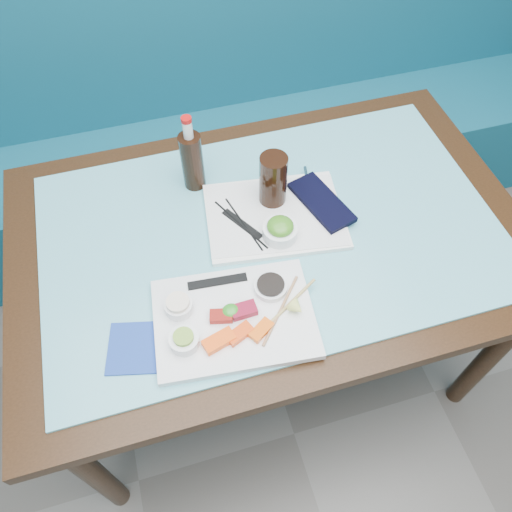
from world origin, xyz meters
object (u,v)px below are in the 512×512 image
object	(u,v)px
dining_table	(270,251)
sashimi_plate	(234,319)
cola_glass	(273,180)
seaweed_bowl	(280,232)
serving_tray	(275,216)
blue_napkin	(136,348)
cola_bottle_body	(192,162)
booth_bench	(211,138)

from	to	relation	value
dining_table	sashimi_plate	distance (m)	0.30
dining_table	sashimi_plate	world-z (taller)	sashimi_plate
sashimi_plate	cola_glass	size ratio (longest dim) A/B	2.43
seaweed_bowl	sashimi_plate	bearing A→B (deg)	-131.32
serving_tray	seaweed_bowl	bearing A→B (deg)	-90.06
serving_tray	blue_napkin	bearing A→B (deg)	-138.65
seaweed_bowl	cola_bottle_body	world-z (taller)	cola_bottle_body
blue_napkin	booth_bench	bearing A→B (deg)	69.71
seaweed_bowl	cola_bottle_body	size ratio (longest dim) A/B	0.52
cola_glass	blue_napkin	bearing A→B (deg)	-141.99
dining_table	cola_bottle_body	world-z (taller)	cola_bottle_body
cola_glass	cola_bottle_body	bearing A→B (deg)	145.75
cola_glass	sashimi_plate	bearing A→B (deg)	-120.75
seaweed_bowl	blue_napkin	size ratio (longest dim) A/B	0.71
sashimi_plate	cola_bottle_body	xyz separation A→B (m)	(0.00, 0.46, 0.08)
serving_tray	seaweed_bowl	world-z (taller)	seaweed_bowl
serving_tray	blue_napkin	world-z (taller)	serving_tray
seaweed_bowl	serving_tray	bearing A→B (deg)	82.41
sashimi_plate	blue_napkin	size ratio (longest dim) A/B	2.89
serving_tray	cola_bottle_body	bearing A→B (deg)	141.98
cola_bottle_body	blue_napkin	bearing A→B (deg)	-117.05
booth_bench	seaweed_bowl	bearing A→B (deg)	-89.19
booth_bench	cola_bottle_body	xyz separation A→B (m)	(-0.16, -0.61, 0.47)
sashimi_plate	cola_glass	distance (m)	0.39
cola_glass	cola_bottle_body	xyz separation A→B (m)	(-0.19, 0.13, -0.00)
cola_glass	blue_napkin	world-z (taller)	cola_glass
booth_bench	cola_glass	size ratio (longest dim) A/B	19.38
serving_tray	cola_bottle_body	world-z (taller)	cola_bottle_body
serving_tray	blue_napkin	distance (m)	0.51
serving_tray	cola_glass	bearing A→B (deg)	87.23
blue_napkin	dining_table	bearing A→B (deg)	31.16
serving_tray	seaweed_bowl	size ratio (longest dim) A/B	4.01
blue_napkin	cola_glass	bearing A→B (deg)	38.01
booth_bench	cola_glass	xyz separation A→B (m)	(0.03, -0.74, 0.47)
dining_table	cola_glass	xyz separation A→B (m)	(0.03, 0.10, 0.18)
serving_tray	blue_napkin	xyz separation A→B (m)	(-0.42, -0.28, -0.00)
serving_tray	cola_glass	xyz separation A→B (m)	(0.01, 0.05, 0.08)
dining_table	sashimi_plate	bearing A→B (deg)	-125.00
seaweed_bowl	cola_bottle_body	distance (m)	0.32
booth_bench	sashimi_plate	distance (m)	1.16
booth_bench	cola_bottle_body	bearing A→B (deg)	-104.68
dining_table	seaweed_bowl	bearing A→B (deg)	-70.01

